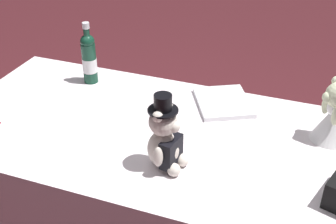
# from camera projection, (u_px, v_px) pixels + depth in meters

# --- Properties ---
(reception_table) EXTENTS (1.84, 0.86, 0.72)m
(reception_table) POSITION_uv_depth(u_px,v_px,m) (168.00, 201.00, 1.96)
(reception_table) COLOR white
(reception_table) RESTS_ON ground_plane
(teddy_bear_groom) EXTENTS (0.14, 0.15, 0.29)m
(teddy_bear_groom) POSITION_uv_depth(u_px,v_px,m) (165.00, 139.00, 1.54)
(teddy_bear_groom) COLOR silver
(teddy_bear_groom) RESTS_ON reception_table
(champagne_bottle) EXTENTS (0.07, 0.07, 0.30)m
(champagne_bottle) POSITION_uv_depth(u_px,v_px,m) (89.00, 58.00, 2.08)
(champagne_bottle) COLOR #123C2A
(champagne_bottle) RESTS_ON reception_table
(guestbook) EXTENTS (0.32, 0.34, 0.02)m
(guestbook) POSITION_uv_depth(u_px,v_px,m) (223.00, 102.00, 1.96)
(guestbook) COLOR white
(guestbook) RESTS_ON reception_table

